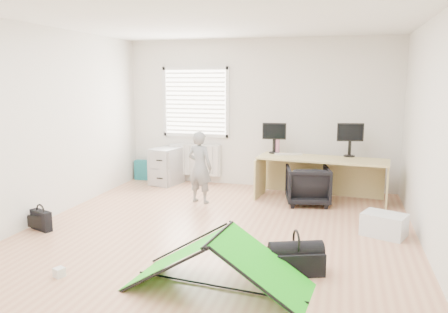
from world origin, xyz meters
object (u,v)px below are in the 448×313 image
(kite, at_px, (218,261))
(duffel_bag, at_px, (296,262))
(filing_cabinet, at_px, (166,166))
(office_chair, at_px, (308,185))
(desk, at_px, (321,179))
(person, at_px, (200,167))
(thermos, at_px, (278,146))
(laptop_bag, at_px, (41,220))
(monitor_left, at_px, (274,142))
(monitor_right, at_px, (350,144))
(storage_crate, at_px, (384,225))

(kite, height_order, duffel_bag, kite)
(filing_cabinet, distance_m, office_chair, 2.79)
(desk, bearing_deg, person, -155.08)
(thermos, bearing_deg, laptop_bag, -134.49)
(duffel_bag, bearing_deg, monitor_left, 82.16)
(monitor_right, bearing_deg, thermos, 167.32)
(desk, relative_size, thermos, 7.93)
(monitor_left, xyz_separation_m, kite, (0.06, -3.70, -0.63))
(office_chair, bearing_deg, thermos, -56.22)
(desk, distance_m, filing_cabinet, 2.94)
(monitor_left, relative_size, office_chair, 0.60)
(monitor_right, distance_m, laptop_bag, 4.85)
(filing_cabinet, bearing_deg, thermos, 10.56)
(storage_crate, bearing_deg, kite, -130.29)
(thermos, distance_m, laptop_bag, 3.93)
(storage_crate, bearing_deg, office_chair, 131.50)
(person, height_order, duffel_bag, person)
(laptop_bag, height_order, duffel_bag, laptop_bag)
(monitor_left, xyz_separation_m, office_chair, (0.64, -0.56, -0.59))
(storage_crate, bearing_deg, person, 163.21)
(storage_crate, relative_size, duffel_bag, 0.94)
(duffel_bag, bearing_deg, office_chair, 71.30)
(office_chair, height_order, laptop_bag, office_chair)
(thermos, bearing_deg, person, -139.36)
(duffel_bag, bearing_deg, filing_cabinet, 109.60)
(monitor_left, height_order, kite, monitor_left)
(desk, height_order, thermos, thermos)
(kite, distance_m, storage_crate, 2.54)
(filing_cabinet, bearing_deg, monitor_left, 10.28)
(laptop_bag, relative_size, duffel_bag, 0.64)
(desk, distance_m, storage_crate, 1.73)
(monitor_left, height_order, thermos, monitor_left)
(desk, bearing_deg, laptop_bag, -138.99)
(office_chair, relative_size, kite, 0.39)
(filing_cabinet, bearing_deg, laptop_bag, -88.07)
(monitor_left, relative_size, person, 0.35)
(office_chair, distance_m, laptop_bag, 3.96)
(monitor_left, xyz_separation_m, storage_crate, (1.70, -1.77, -0.76))
(office_chair, xyz_separation_m, kite, (-0.57, -3.14, -0.04))
(kite, xyz_separation_m, laptop_bag, (-2.72, 0.95, -0.14))
(storage_crate, height_order, duffel_bag, storage_crate)
(thermos, height_order, office_chair, thermos)
(monitor_left, bearing_deg, storage_crate, -49.37)
(person, xyz_separation_m, laptop_bag, (-1.61, -1.81, -0.45))
(filing_cabinet, xyz_separation_m, monitor_left, (2.07, -0.11, 0.56))
(desk, xyz_separation_m, monitor_left, (-0.84, 0.29, 0.55))
(monitor_left, xyz_separation_m, person, (-1.05, -0.94, -0.32))
(person, bearing_deg, filing_cabinet, -33.18)
(thermos, height_order, laptop_bag, thermos)
(filing_cabinet, height_order, office_chair, filing_cabinet)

